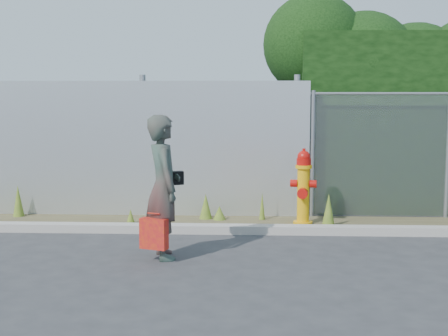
% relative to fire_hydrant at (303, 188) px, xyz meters
% --- Properties ---
extents(ground, '(80.00, 80.00, 0.00)m').
position_rel_fire_hydrant_xyz_m(ground, '(-0.86, -2.38, -0.57)').
color(ground, '#323234').
rests_on(ground, ground).
extents(curb, '(16.00, 0.22, 0.12)m').
position_rel_fire_hydrant_xyz_m(curb, '(-0.86, -0.58, -0.51)').
color(curb, '#9E978F').
rests_on(curb, ground).
extents(weed_strip, '(16.00, 1.20, 0.54)m').
position_rel_fire_hydrant_xyz_m(weed_strip, '(-2.19, 0.07, -0.45)').
color(weed_strip, '#4D442C').
rests_on(weed_strip, ground).
extents(corrugated_fence, '(8.50, 0.21, 2.30)m').
position_rel_fire_hydrant_xyz_m(corrugated_fence, '(-4.11, 0.63, 0.53)').
color(corrugated_fence, silver).
rests_on(corrugated_fence, ground).
extents(fire_hydrant, '(0.40, 0.35, 1.18)m').
position_rel_fire_hydrant_xyz_m(fire_hydrant, '(0.00, 0.00, 0.00)').
color(fire_hydrant, '#EAA70C').
rests_on(fire_hydrant, ground).
extents(woman, '(0.61, 0.74, 1.76)m').
position_rel_fire_hydrant_xyz_m(woman, '(-1.86, -1.91, 0.31)').
color(woman, '#106554').
rests_on(woman, ground).
extents(red_tote_bag, '(0.33, 0.12, 0.44)m').
position_rel_fire_hydrant_xyz_m(red_tote_bag, '(-1.95, -2.14, -0.22)').
color(red_tote_bag, '#B00A20').
extents(black_shoulder_bag, '(0.22, 0.09, 0.17)m').
position_rel_fire_hydrant_xyz_m(black_shoulder_bag, '(-1.75, -1.75, 0.40)').
color(black_shoulder_bag, black).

